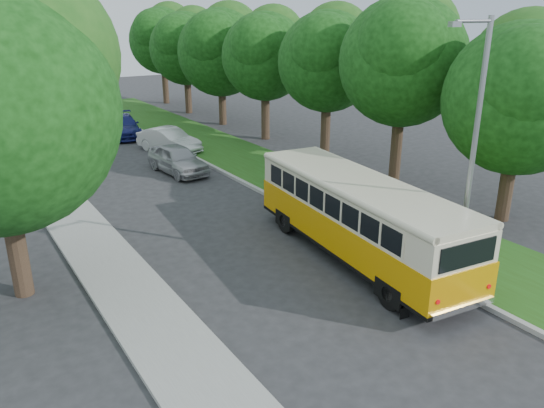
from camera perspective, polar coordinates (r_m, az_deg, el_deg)
ground at (r=16.97m, az=3.24°, el=-8.49°), size 120.00×120.00×0.00m
curb at (r=22.56m, az=3.25°, el=-0.88°), size 0.20×70.00×0.15m
grass_verge at (r=23.94m, az=7.81°, el=0.18°), size 4.50×70.00×0.13m
sidewalk at (r=19.25m, az=-17.60°, el=-5.67°), size 2.20×70.00×0.12m
treeline at (r=32.41m, az=-11.31°, el=15.72°), size 24.27×41.91×9.46m
lamppost_near at (r=16.59m, az=20.72°, el=5.75°), size 1.71×0.16×8.00m
lamppost_far at (r=28.62m, az=-24.43°, el=10.21°), size 1.71×0.16×7.50m
warning_sign at (r=25.22m, az=-21.71°, el=3.86°), size 0.56×0.10×2.50m
vintage_bus at (r=18.20m, az=9.24°, el=-1.69°), size 3.50×9.95×2.89m
car_silver at (r=28.67m, az=-10.13°, el=4.78°), size 2.15×4.54×1.50m
car_white at (r=33.23m, az=-11.04°, el=6.75°), size 2.88×4.71×1.47m
car_blue at (r=38.30m, az=-15.74°, el=8.08°), size 2.98×5.33×1.46m
car_grey at (r=42.37m, az=-18.71°, el=8.73°), size 3.14×4.95×1.27m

